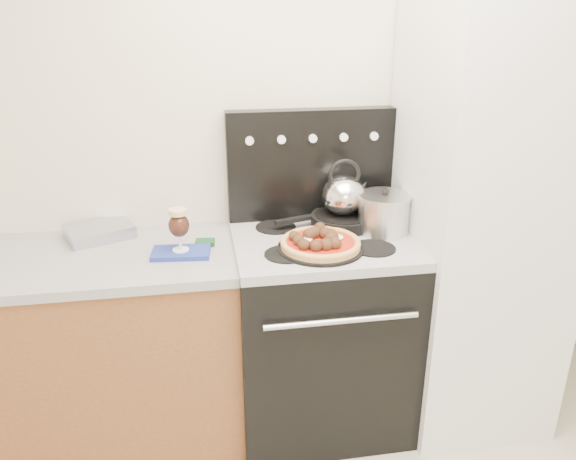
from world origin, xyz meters
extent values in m
cube|color=beige|center=(0.00, 1.50, 1.25)|extent=(3.50, 0.01, 2.50)
cube|color=brown|center=(-1.02, 1.20, 0.43)|extent=(1.45, 0.60, 0.86)
cube|color=#9D9D9D|center=(-1.02, 1.20, 0.88)|extent=(1.48, 0.63, 0.04)
cube|color=black|center=(0.08, 1.18, 0.44)|extent=(0.76, 0.65, 0.88)
cube|color=#ADADB2|center=(0.08, 1.18, 0.90)|extent=(0.76, 0.65, 0.04)
cube|color=black|center=(0.08, 1.45, 1.17)|extent=(0.76, 0.08, 0.50)
cube|color=silver|center=(0.78, 1.15, 0.95)|extent=(0.64, 0.68, 1.90)
cube|color=silver|center=(-0.87, 1.39, 0.93)|extent=(0.33, 0.29, 0.05)
cube|color=navy|center=(-0.52, 1.14, 0.91)|extent=(0.24, 0.15, 0.02)
cylinder|color=black|center=(0.04, 1.06, 0.93)|extent=(0.38, 0.38, 0.01)
cylinder|color=#252525|center=(0.20, 1.30, 0.95)|extent=(0.36, 0.36, 0.05)
cylinder|color=silver|center=(0.36, 1.20, 1.00)|extent=(0.26, 0.26, 0.16)
camera|label=1|loc=(-0.43, -0.98, 1.84)|focal=35.00mm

